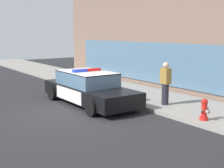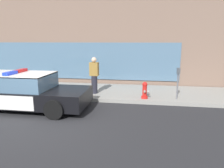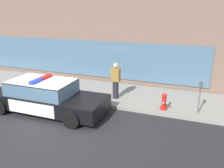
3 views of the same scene
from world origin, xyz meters
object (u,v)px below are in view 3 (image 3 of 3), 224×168
police_cruiser (46,96)px  pedestrian_on_sidewalk (116,81)px  fire_hydrant (164,102)px  parking_meter (200,92)px

police_cruiser → pedestrian_on_sidewalk: size_ratio=3.01×
fire_hydrant → pedestrian_on_sidewalk: size_ratio=0.42×
pedestrian_on_sidewalk → fire_hydrant: bearing=81.4°
police_cruiser → parking_meter: bearing=15.3°
police_cruiser → pedestrian_on_sidewalk: 3.22m
fire_hydrant → parking_meter: (1.36, 0.09, 0.58)m
fire_hydrant → pedestrian_on_sidewalk: pedestrian_on_sidewalk is taller
fire_hydrant → parking_meter: 1.48m
police_cruiser → pedestrian_on_sidewalk: pedestrian_on_sidewalk is taller
police_cruiser → parking_meter: police_cruiser is taller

